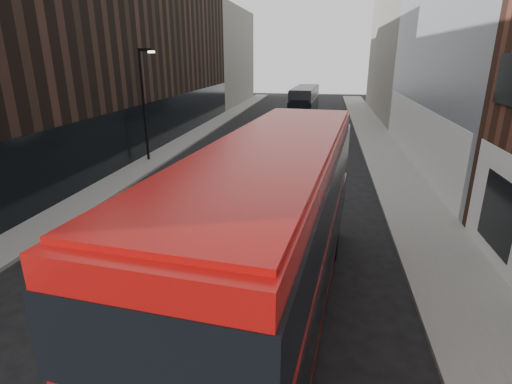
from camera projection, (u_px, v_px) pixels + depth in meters
The scene contains 12 objects.
ground at pixel (161, 384), 8.62m from camera, with size 140.00×140.00×0.00m, color black.
sidewalk_right at pixel (380, 147), 30.70m from camera, with size 3.00×80.00×0.15m, color slate.
sidewalk_left at pixel (188, 140), 33.19m from camera, with size 2.00×80.00×0.15m, color slate.
building_victorian at pixel (404, 28), 44.68m from camera, with size 6.50×24.00×21.00m.
building_left_mid at pixel (165, 52), 36.16m from camera, with size 5.00×24.00×14.00m, color black.
building_left_far at pixel (224, 57), 56.83m from camera, with size 5.00×20.00×13.00m, color slate.
street_lamp at pixel (144, 98), 25.36m from camera, with size 1.06×0.22×7.00m.
red_bus at pixel (275, 226), 9.91m from camera, with size 4.03×12.29×4.88m.
grey_bus at pixel (305, 101), 45.29m from camera, with size 3.01×10.53×3.37m.
car_a at pixel (300, 161), 23.97m from camera, with size 1.66×4.12×1.40m, color black.
car_b at pixel (288, 145), 27.78m from camera, with size 1.67×4.78×1.58m, color gray.
car_c at pixel (333, 135), 32.40m from camera, with size 1.70×4.19×1.22m, color black.
Camera 1 is at (3.19, -6.36, 6.73)m, focal length 28.00 mm.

